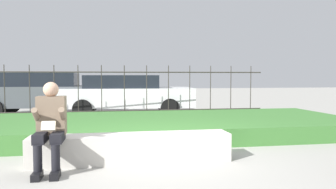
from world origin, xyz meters
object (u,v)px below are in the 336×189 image
car_parked_center (126,94)px  car_parked_left (44,93)px  stone_bench (132,150)px  person_seated_reader (50,123)px

car_parked_center → car_parked_left: car_parked_left is taller
stone_bench → person_seated_reader: 1.25m
stone_bench → car_parked_left: car_parked_left is taller
stone_bench → car_parked_center: (0.20, 6.19, 0.53)m
stone_bench → person_seated_reader: (-1.13, -0.27, 0.47)m
person_seated_reader → car_parked_left: bearing=101.4°
car_parked_left → person_seated_reader: bearing=-77.3°
stone_bench → person_seated_reader: size_ratio=2.45×
person_seated_reader → car_parked_left: 6.87m
stone_bench → car_parked_center: size_ratio=0.67×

